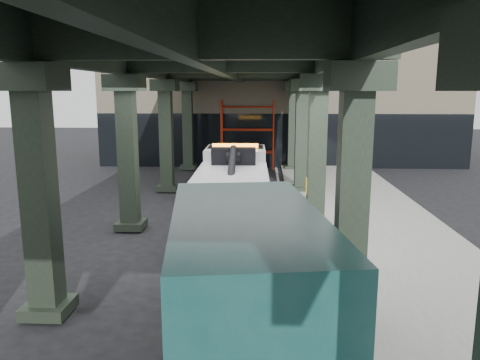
# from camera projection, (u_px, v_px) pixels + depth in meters

# --- Properties ---
(ground) EXTENTS (90.00, 90.00, 0.00)m
(ground) POSITION_uv_depth(u_px,v_px,m) (230.00, 252.00, 13.28)
(ground) COLOR black
(ground) RESTS_ON ground
(sidewalk) EXTENTS (5.00, 40.00, 0.15)m
(sidewalk) POSITION_uv_depth(u_px,v_px,m) (374.00, 231.00, 15.00)
(sidewalk) COLOR gray
(sidewalk) RESTS_ON ground
(lane_stripe) EXTENTS (0.12, 38.00, 0.01)m
(lane_stripe) POSITION_uv_depth(u_px,v_px,m) (286.00, 232.00, 15.16)
(lane_stripe) COLOR silver
(lane_stripe) RESTS_ON ground
(viaduct) EXTENTS (7.40, 32.00, 6.40)m
(viaduct) POSITION_uv_depth(u_px,v_px,m) (221.00, 59.00, 14.24)
(viaduct) COLOR black
(viaduct) RESTS_ON ground
(building) EXTENTS (22.00, 10.00, 8.00)m
(building) POSITION_uv_depth(u_px,v_px,m) (279.00, 98.00, 32.05)
(building) COLOR #C6B793
(building) RESTS_ON ground
(scaffolding) EXTENTS (3.08, 0.88, 4.00)m
(scaffolding) POSITION_uv_depth(u_px,v_px,m) (248.00, 133.00, 27.25)
(scaffolding) COLOR #AA230D
(scaffolding) RESTS_ON ground
(tow_truck) EXTENTS (2.60, 8.20, 2.67)m
(tow_truck) POSITION_uv_depth(u_px,v_px,m) (233.00, 185.00, 16.21)
(tow_truck) COLOR black
(tow_truck) RESTS_ON ground
(towed_van) EXTENTS (3.32, 6.68, 2.60)m
(towed_van) POSITION_uv_depth(u_px,v_px,m) (244.00, 275.00, 8.00)
(towed_van) COLOR #134341
(towed_van) RESTS_ON ground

